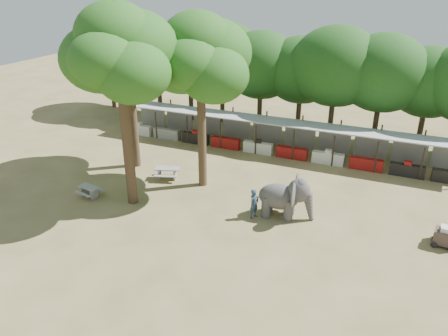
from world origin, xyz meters
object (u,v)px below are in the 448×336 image
at_px(yard_tree_back, 200,58).
at_px(picnic_table_near, 89,190).
at_px(yard_tree_left, 127,54).
at_px(cart_front, 445,237).
at_px(yard_tree_center, 119,54).
at_px(handler, 254,204).
at_px(cart_back, 444,234).
at_px(elephant, 286,197).
at_px(picnic_table_far, 167,172).

distance_m(yard_tree_back, picnic_table_near, 11.03).
distance_m(yard_tree_left, cart_front, 22.62).
distance_m(yard_tree_center, picnic_table_near, 9.24).
bearing_deg(handler, yard_tree_center, 119.75).
bearing_deg(cart_front, cart_back, 98.50).
height_order(elephant, picnic_table_far, elephant).
xyz_separation_m(yard_tree_left, picnic_table_far, (3.44, -1.33, -7.66)).
bearing_deg(picnic_table_far, yard_tree_center, -115.01).
relative_size(yard_tree_back, cart_front, 8.92).
height_order(picnic_table_far, cart_front, cart_front).
xyz_separation_m(elephant, handler, (-1.64, -0.85, -0.38)).
bearing_deg(cart_back, yard_tree_back, -175.74).
bearing_deg(yard_tree_back, picnic_table_far, -172.56).
bearing_deg(picnic_table_far, picnic_table_near, -145.76).
height_order(yard_tree_center, elephant, yard_tree_center).
distance_m(yard_tree_left, elephant, 14.59).
height_order(picnic_table_near, cart_front, cart_front).
xyz_separation_m(picnic_table_far, cart_back, (17.65, -1.13, -0.04)).
bearing_deg(yard_tree_back, handler, -31.81).
distance_m(yard_tree_center, picnic_table_far, 9.42).
bearing_deg(cart_back, yard_tree_center, -162.22).
relative_size(yard_tree_left, picnic_table_near, 6.81).
height_order(yard_tree_left, yard_tree_center, yard_tree_center).
bearing_deg(yard_tree_center, yard_tree_back, 53.14).
distance_m(yard_tree_center, handler, 11.45).
bearing_deg(yard_tree_center, picnic_table_near, -167.27).
bearing_deg(yard_tree_back, picnic_table_near, -141.66).
relative_size(handler, cart_front, 1.43).
height_order(yard_tree_center, picnic_table_far, yard_tree_center).
bearing_deg(elephant, cart_front, -4.42).
xyz_separation_m(yard_tree_center, cart_back, (18.09, 2.53, -8.71)).
distance_m(elephant, picnic_table_near, 12.63).
relative_size(yard_tree_center, elephant, 3.51).
height_order(yard_tree_left, picnic_table_far, yard_tree_left).
distance_m(yard_tree_center, yard_tree_back, 5.04).
xyz_separation_m(yard_tree_center, elephant, (9.46, 1.86, -7.91)).
bearing_deg(yard_tree_left, picnic_table_far, -21.22).
height_order(handler, picnic_table_near, handler).
distance_m(elephant, cart_back, 8.68).
distance_m(picnic_table_far, cart_back, 17.69).
bearing_deg(elephant, picnic_table_far, 162.75).
height_order(handler, cart_back, handler).
xyz_separation_m(yard_tree_back, picnic_table_far, (-2.56, -0.33, -8.00)).
xyz_separation_m(handler, cart_back, (10.26, 1.53, -0.41)).
bearing_deg(cart_back, yard_tree_left, -176.86).
bearing_deg(cart_front, picnic_table_far, -177.68).
bearing_deg(picnic_table_near, picnic_table_far, 63.64).
height_order(yard_tree_back, cart_back, yard_tree_back).
distance_m(yard_tree_left, picnic_table_near, 9.59).
bearing_deg(yard_tree_left, handler, -20.24).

